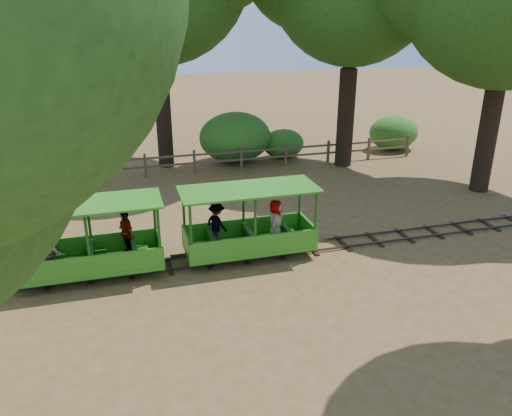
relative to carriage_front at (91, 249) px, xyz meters
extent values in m
plane|color=olive|center=(4.90, 0.00, -0.79)|extent=(90.00, 90.00, 0.00)
cube|color=#3F3D3A|center=(4.90, -0.30, -0.71)|extent=(22.00, 0.05, 0.05)
cube|color=#3F3D3A|center=(4.90, 0.30, -0.71)|extent=(22.00, 0.05, 0.05)
cube|color=#382314|center=(4.90, 0.00, -0.76)|extent=(0.12, 1.00, 0.05)
cube|color=#382314|center=(-0.10, 0.00, -0.76)|extent=(0.12, 1.00, 0.05)
cube|color=#382314|center=(9.90, 0.00, -0.76)|extent=(0.12, 1.00, 0.05)
cube|color=#359420|center=(-0.01, 0.00, -0.46)|extent=(3.47, 1.33, 0.10)
cube|color=#1B5513|center=(-0.01, 0.00, -0.58)|extent=(3.13, 0.51, 0.14)
cube|color=#359420|center=(-0.01, -0.62, -0.16)|extent=(3.47, 0.06, 0.51)
cube|color=#359420|center=(-0.01, 0.62, -0.16)|extent=(3.47, 0.06, 0.51)
cube|color=#359420|center=(-0.01, 0.00, 1.17)|extent=(3.63, 1.48, 0.05)
cylinder|color=#1B5513|center=(-1.66, -0.60, 0.36)|extent=(0.07, 0.07, 1.63)
cylinder|color=#1B5513|center=(-1.66, 0.60, 0.36)|extent=(0.07, 0.07, 1.63)
cylinder|color=#1B5513|center=(1.65, -0.60, 0.36)|extent=(0.07, 0.07, 1.63)
cylinder|color=#1B5513|center=(1.65, 0.60, 0.36)|extent=(0.07, 0.07, 1.63)
cube|color=#1B5513|center=(-1.05, 0.00, -0.21)|extent=(0.12, 1.12, 0.41)
cube|color=#1B5513|center=(-0.01, 0.00, -0.21)|extent=(0.12, 1.12, 0.41)
cube|color=#1B5513|center=(1.03, 0.00, -0.21)|extent=(0.12, 1.12, 0.41)
cylinder|color=black|center=(-1.12, -0.35, -0.54)|extent=(0.29, 0.06, 0.29)
cylinder|color=black|center=(-1.12, 0.35, -0.54)|extent=(0.29, 0.06, 0.29)
cylinder|color=black|center=(1.10, -0.35, -0.54)|extent=(0.29, 0.06, 0.29)
cylinder|color=black|center=(1.10, 0.35, -0.54)|extent=(0.29, 0.06, 0.29)
imported|color=gray|center=(-0.84, -0.29, 0.16)|extent=(0.53, 0.63, 1.13)
imported|color=gray|center=(0.88, 0.29, 0.21)|extent=(0.56, 0.78, 1.23)
cube|color=#359420|center=(4.08, 0.00, -0.46)|extent=(3.47, 1.33, 0.10)
cube|color=#1B5513|center=(4.08, 0.00, -0.58)|extent=(3.13, 0.51, 0.14)
cube|color=#359420|center=(4.08, -0.62, -0.16)|extent=(3.47, 0.06, 0.51)
cube|color=#359420|center=(4.08, 0.62, -0.16)|extent=(3.47, 0.06, 0.51)
cube|color=#359420|center=(4.08, 0.00, 1.17)|extent=(3.63, 1.48, 0.05)
cylinder|color=#1B5513|center=(2.42, -0.60, 0.36)|extent=(0.07, 0.07, 1.63)
cylinder|color=#1B5513|center=(2.42, 0.60, 0.36)|extent=(0.07, 0.07, 1.63)
cylinder|color=#1B5513|center=(5.73, -0.60, 0.36)|extent=(0.07, 0.07, 1.63)
cylinder|color=#1B5513|center=(5.73, 0.60, 0.36)|extent=(0.07, 0.07, 1.63)
cube|color=#1B5513|center=(3.03, 0.00, -0.21)|extent=(0.12, 1.12, 0.41)
cube|color=#1B5513|center=(4.08, 0.00, -0.21)|extent=(0.12, 1.12, 0.41)
cube|color=#1B5513|center=(5.12, 0.00, -0.21)|extent=(0.12, 1.12, 0.41)
cylinder|color=black|center=(2.97, -0.35, -0.54)|extent=(0.29, 0.06, 0.29)
cylinder|color=black|center=(2.97, 0.35, -0.54)|extent=(0.29, 0.06, 0.29)
cylinder|color=black|center=(5.19, -0.35, -0.54)|extent=(0.29, 0.06, 0.29)
cylinder|color=black|center=(5.19, 0.35, -0.54)|extent=(0.29, 0.06, 0.29)
imported|color=gray|center=(3.26, 0.32, 0.17)|extent=(0.77, 0.87, 1.17)
imported|color=gray|center=(4.76, -0.18, 0.23)|extent=(0.67, 0.74, 1.27)
cylinder|color=#2D2116|center=(2.90, 9.50, 1.40)|extent=(0.66, 0.66, 4.37)
cylinder|color=#2D2116|center=(2.90, 9.50, 4.83)|extent=(0.50, 0.50, 2.49)
cylinder|color=#2D2116|center=(10.40, 7.50, 1.28)|extent=(0.72, 0.72, 4.13)
cylinder|color=#2D2116|center=(10.40, 7.50, 4.52)|extent=(0.54, 0.54, 2.36)
cylinder|color=#2D2116|center=(13.90, 3.00, 1.23)|extent=(0.68, 0.68, 4.02)
cylinder|color=#2D2116|center=(13.90, 3.00, 4.39)|extent=(0.51, 0.51, 2.30)
cube|color=brown|center=(-2.10, 8.00, -0.29)|extent=(0.10, 0.10, 1.00)
cube|color=brown|center=(-0.10, 8.00, -0.29)|extent=(0.10, 0.10, 1.00)
cube|color=brown|center=(1.90, 8.00, -0.29)|extent=(0.10, 0.10, 1.00)
cube|color=brown|center=(3.90, 8.00, -0.29)|extent=(0.10, 0.10, 1.00)
cube|color=brown|center=(5.90, 8.00, -0.29)|extent=(0.10, 0.10, 1.00)
cube|color=brown|center=(7.90, 8.00, -0.29)|extent=(0.10, 0.10, 1.00)
cube|color=brown|center=(9.90, 8.00, -0.29)|extent=(0.10, 0.10, 1.00)
cube|color=brown|center=(11.90, 8.00, -0.29)|extent=(0.10, 0.10, 1.00)
cube|color=brown|center=(13.90, 8.00, -0.29)|extent=(0.10, 0.10, 1.00)
cube|color=brown|center=(4.90, 8.00, 0.01)|extent=(18.00, 0.06, 0.08)
cube|color=brown|center=(4.90, 8.00, -0.34)|extent=(18.00, 0.06, 0.08)
ellipsoid|color=#2D6B1E|center=(-1.89, 9.30, 0.08)|extent=(2.50, 1.92, 1.73)
ellipsoid|color=#2D6B1E|center=(5.96, 9.30, 0.33)|extent=(3.22, 2.48, 2.23)
ellipsoid|color=#2D6B1E|center=(8.23, 9.30, -0.12)|extent=(1.93, 1.48, 1.34)
ellipsoid|color=#2D6B1E|center=(13.90, 9.30, 0.06)|extent=(2.45, 1.88, 1.69)
camera|label=1|loc=(0.88, -11.86, 5.44)|focal=35.00mm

